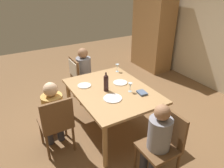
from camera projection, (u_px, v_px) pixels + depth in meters
ground_plane at (112, 127)px, 3.76m from camera, size 10.00×10.00×0.00m
armoire_cabinet at (153, 28)px, 5.72m from camera, size 1.18×0.62×2.18m
dining_table at (112, 94)px, 3.45m from camera, size 1.52×1.15×0.74m
chair_right_end at (164, 141)px, 2.67m from camera, size 0.44×0.44×0.92m
chair_left_end at (78, 74)px, 4.31m from camera, size 0.44×0.46×0.92m
chair_near at (56, 121)px, 3.02m from camera, size 0.44×0.44×0.92m
person_woman_host at (158, 138)px, 2.58m from camera, size 0.28×0.33×1.08m
person_man_bearded at (85, 70)px, 4.35m from camera, size 0.30×0.34×1.11m
person_man_guest at (53, 111)px, 3.06m from camera, size 0.34×0.29×1.11m
wine_bottle_tall_green at (106, 82)px, 3.32m from camera, size 0.08×0.08×0.31m
wine_glass_near_left at (117, 66)px, 4.00m from camera, size 0.07×0.07×0.15m
wine_glass_centre at (130, 85)px, 3.31m from camera, size 0.07×0.07×0.15m
dinner_plate_host at (120, 83)px, 3.62m from camera, size 0.24×0.24×0.01m
dinner_plate_guest_left at (113, 98)px, 3.17m from camera, size 0.27×0.27×0.01m
dinner_plate_guest_right at (84, 85)px, 3.53m from camera, size 0.22×0.22×0.01m
folded_napkin at (142, 93)px, 3.30m from camera, size 0.17×0.14×0.03m
handbag at (52, 128)px, 3.56m from camera, size 0.16×0.30×0.22m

